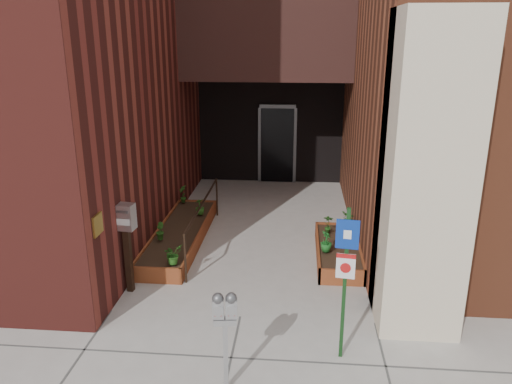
# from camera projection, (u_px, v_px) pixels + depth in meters

# --- Properties ---
(ground) EXTENTS (80.00, 80.00, 0.00)m
(ground) POSITION_uv_depth(u_px,v_px,m) (240.00, 317.00, 7.51)
(ground) COLOR #9E9991
(ground) RESTS_ON ground
(planter_left) EXTENTS (0.90, 3.60, 0.30)m
(planter_left) POSITION_uv_depth(u_px,v_px,m) (180.00, 236.00, 10.16)
(planter_left) COLOR brown
(planter_left) RESTS_ON ground
(planter_right) EXTENTS (0.80, 2.20, 0.30)m
(planter_right) POSITION_uv_depth(u_px,v_px,m) (338.00, 252.00, 9.42)
(planter_right) COLOR brown
(planter_right) RESTS_ON ground
(handrail) EXTENTS (0.04, 3.34, 0.90)m
(handrail) POSITION_uv_depth(u_px,v_px,m) (203.00, 209.00, 9.88)
(handrail) COLOR black
(handrail) RESTS_ON ground
(parking_meter) EXTENTS (0.29, 0.15, 1.29)m
(parking_meter) POSITION_uv_depth(u_px,v_px,m) (225.00, 316.00, 5.69)
(parking_meter) COLOR #9D9DA0
(parking_meter) RESTS_ON ground
(sign_post) EXTENTS (0.28, 0.08, 2.08)m
(sign_post) POSITION_uv_depth(u_px,v_px,m) (345.00, 269.00, 6.20)
(sign_post) COLOR #153916
(sign_post) RESTS_ON ground
(payment_dropbox) EXTENTS (0.32, 0.26, 1.52)m
(payment_dropbox) POSITION_uv_depth(u_px,v_px,m) (126.00, 229.00, 7.94)
(payment_dropbox) COLOR black
(payment_dropbox) RESTS_ON ground
(shrub_left_a) EXTENTS (0.43, 0.43, 0.35)m
(shrub_left_a) POSITION_uv_depth(u_px,v_px,m) (173.00, 254.00, 8.51)
(shrub_left_a) COLOR #27601B
(shrub_left_a) RESTS_ON planter_left
(shrub_left_b) EXTENTS (0.25, 0.25, 0.33)m
(shrub_left_b) POSITION_uv_depth(u_px,v_px,m) (160.00, 231.00, 9.53)
(shrub_left_b) COLOR #2A631C
(shrub_left_b) RESTS_ON planter_left
(shrub_left_c) EXTENTS (0.28, 0.28, 0.36)m
(shrub_left_c) POSITION_uv_depth(u_px,v_px,m) (200.00, 206.00, 10.83)
(shrub_left_c) COLOR #275A19
(shrub_left_c) RESTS_ON planter_left
(shrub_left_d) EXTENTS (0.30, 0.30, 0.41)m
(shrub_left_d) POSITION_uv_depth(u_px,v_px,m) (183.00, 194.00, 11.59)
(shrub_left_d) COLOR #275C1A
(shrub_left_d) RESTS_ON planter_left
(shrub_right_a) EXTENTS (0.26, 0.26, 0.38)m
(shrub_right_a) POSITION_uv_depth(u_px,v_px,m) (326.00, 241.00, 8.99)
(shrub_right_a) COLOR #1C6221
(shrub_right_a) RESTS_ON planter_right
(shrub_right_b) EXTENTS (0.24, 0.24, 0.38)m
(shrub_right_b) POSITION_uv_depth(u_px,v_px,m) (328.00, 224.00, 9.82)
(shrub_right_b) COLOR #1F5016
(shrub_right_b) RESTS_ON planter_right
(shrub_right_c) EXTENTS (0.32, 0.32, 0.32)m
(shrub_right_c) POSITION_uv_depth(u_px,v_px,m) (348.00, 219.00, 10.15)
(shrub_right_c) COLOR #265919
(shrub_right_c) RESTS_ON planter_right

